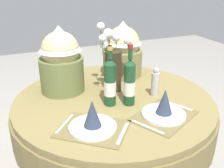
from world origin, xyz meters
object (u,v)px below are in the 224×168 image
Objects in this scene: wine_bottle_left at (130,82)px; wine_bottle_centre at (110,83)px; pepper_mill at (155,83)px; gift_tub_back_left at (61,58)px; gift_tub_back_right at (123,48)px; place_setting_right at (164,109)px; place_setting_left at (93,121)px; flower_vase at (113,63)px; dining_table at (114,118)px.

wine_bottle_left reaches higher than wine_bottle_centre.
wine_bottle_centre reaches higher than pepper_mill.
gift_tub_back_left is at bearing 132.22° from wine_bottle_left.
gift_tub_back_right is at bearing 12.95° from gift_tub_back_left.
gift_tub_back_left reaches higher than place_setting_right.
wine_bottle_left is (0.29, 0.18, 0.09)m from place_setting_left.
gift_tub_back_left reaches higher than wine_bottle_left.
wine_bottle_centre is at bearing -55.86° from gift_tub_back_left.
flower_vase is 1.22× the size of wine_bottle_centre.
place_setting_right is 1.15× the size of wine_bottle_left.
gift_tub_back_right reaches higher than wine_bottle_left.
wine_bottle_centre is (-0.22, 0.24, 0.09)m from place_setting_right.
place_setting_right is 0.69m from gift_tub_back_right.
wine_bottle_left reaches higher than dining_table.
gift_tub_back_left is (-0.03, 0.52, 0.18)m from place_setting_left.
flower_vase reaches higher than gift_tub_back_right.
dining_table is 0.54m from gift_tub_back_right.
flower_vase is 2.31× the size of pepper_mill.
gift_tub_back_right reaches higher than place_setting_left.
gift_tub_back_right is (0.17, 0.46, 0.07)m from wine_bottle_left.
gift_tub_back_right is at bearing 54.17° from place_setting_left.
place_setting_right is 0.98× the size of gift_tub_back_left.
wine_bottle_centre is (-0.06, -0.08, 0.29)m from dining_table.
dining_table is at bearing 116.42° from place_setting_right.
gift_tub_back_left reaches higher than place_setting_left.
place_setting_right is 1.03× the size of gift_tub_back_right.
flower_vase is (-0.12, 0.43, 0.14)m from place_setting_right.
gift_tub_back_left is at bearing 127.62° from place_setting_right.
gift_tub_back_left is at bearing 92.91° from place_setting_left.
place_setting_right is at bearing -48.38° from wine_bottle_centre.
gift_tub_back_right is (0.49, 0.11, -0.01)m from gift_tub_back_left.
wine_bottle_centre is 0.88× the size of gift_tub_back_right.
gift_tub_back_right is at bearing 94.39° from pepper_mill.
dining_table is 2.94× the size of gift_tub_back_left.
pepper_mill is at bearing -30.57° from gift_tub_back_left.
place_setting_left is 1.05× the size of gift_tub_back_right.
place_setting_left is 0.80m from gift_tub_back_right.
place_setting_left and place_setting_right have the same top height.
gift_tub_back_right reaches higher than wine_bottle_centre.
pepper_mill is at bearing -16.11° from dining_table.
wine_bottle_left reaches higher than place_setting_left.
place_setting_left is 0.56m from gift_tub_back_left.
dining_table is 0.30m from wine_bottle_centre.
pepper_mill reaches higher than dining_table.
gift_tub_back_left is (-0.43, 0.55, 0.18)m from place_setting_right.
wine_bottle_left is 0.48m from gift_tub_back_left.
flower_vase is at bearing 69.90° from dining_table.
gift_tub_back_left reaches higher than wine_bottle_centre.
place_setting_right is at bearing -61.74° from wine_bottle_left.
place_setting_right is 0.47m from flower_vase.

